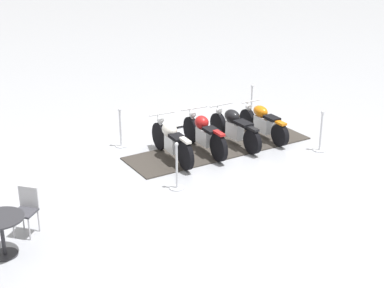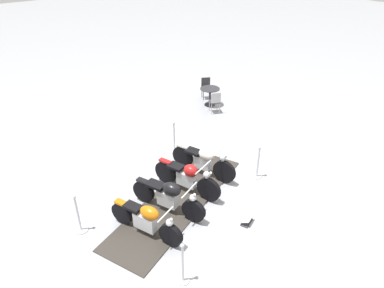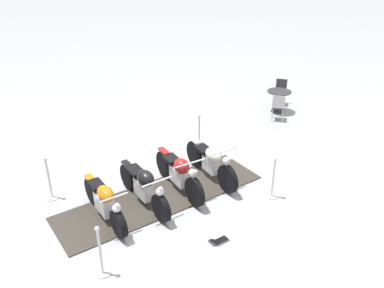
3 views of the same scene
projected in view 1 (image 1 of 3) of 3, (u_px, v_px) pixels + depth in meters
ground_plane at (219, 148)px, 14.90m from camera, size 80.00×80.00×0.00m
display_platform at (219, 148)px, 14.89m from camera, size 3.17×5.29×0.03m
motorcycle_copper at (263, 122)px, 15.45m from camera, size 2.00×0.91×0.90m
motorcycle_black at (234, 127)px, 14.97m from camera, size 2.11×1.02×0.94m
motorcycle_maroon at (204, 133)px, 14.50m from camera, size 2.12×0.90×1.03m
motorcycle_cream at (171, 140)px, 14.02m from camera, size 2.13×0.88×1.04m
stanchion_right_front at (251, 107)px, 16.98m from camera, size 0.29×0.29×1.09m
stanchion_left_rear at (177, 174)px, 12.54m from camera, size 0.34×0.34×1.12m
stanchion_left_front at (320, 138)px, 14.65m from camera, size 0.35×0.35×1.10m
stanchion_right_rear at (121, 133)px, 14.89m from camera, size 0.30×0.30×1.08m
info_placard at (177, 126)px, 16.38m from camera, size 0.34×0.43×0.20m
cafe_table at (1, 227)px, 9.92m from camera, size 0.84×0.84×0.77m
cafe_chair_across_table at (26, 208)px, 10.67m from camera, size 0.54×0.54×0.93m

